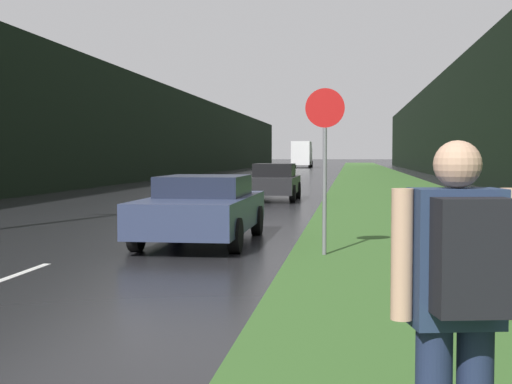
% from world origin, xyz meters
% --- Properties ---
extents(grass_verge, '(6.00, 240.00, 0.02)m').
position_xyz_m(grass_verge, '(6.69, 40.00, 0.01)').
color(grass_verge, '#386028').
rests_on(grass_verge, ground_plane).
extents(lane_stripe_b, '(0.12, 3.00, 0.01)m').
position_xyz_m(lane_stripe_b, '(0.00, 7.25, 0.00)').
color(lane_stripe_b, silver).
rests_on(lane_stripe_b, ground_plane).
extents(lane_stripe_c, '(0.12, 3.00, 0.01)m').
position_xyz_m(lane_stripe_c, '(0.00, 14.25, 0.00)').
color(lane_stripe_c, silver).
rests_on(lane_stripe_c, ground_plane).
extents(lane_stripe_d, '(0.12, 3.00, 0.01)m').
position_xyz_m(lane_stripe_d, '(0.00, 21.25, 0.00)').
color(lane_stripe_d, silver).
rests_on(lane_stripe_d, ground_plane).
extents(lane_stripe_e, '(0.12, 3.00, 0.01)m').
position_xyz_m(lane_stripe_e, '(0.00, 28.25, 0.00)').
color(lane_stripe_e, silver).
rests_on(lane_stripe_e, ground_plane).
extents(treeline_far_side, '(2.00, 140.00, 6.88)m').
position_xyz_m(treeline_far_side, '(-9.69, 50.00, 3.44)').
color(treeline_far_side, black).
rests_on(treeline_far_side, ground_plane).
extents(treeline_near_side, '(2.00, 140.00, 8.10)m').
position_xyz_m(treeline_near_side, '(12.69, 50.00, 4.05)').
color(treeline_near_side, black).
rests_on(treeline_near_side, ground_plane).
extents(stop_sign, '(0.66, 0.07, 2.83)m').
position_xyz_m(stop_sign, '(4.29, 10.23, 1.73)').
color(stop_sign, slate).
rests_on(stop_sign, ground_plane).
extents(hitchhiker_with_backpack, '(0.61, 0.48, 1.78)m').
position_xyz_m(hitchhiker_with_backpack, '(5.22, 1.53, 1.02)').
color(hitchhiker_with_backpack, '#1E2847').
rests_on(hitchhiker_with_backpack, ground_plane).
extents(car_passing_near, '(1.99, 4.67, 1.30)m').
position_xyz_m(car_passing_near, '(1.85, 11.84, 0.67)').
color(car_passing_near, '#2D3856').
rests_on(car_passing_near, ground_plane).
extents(car_passing_far, '(1.84, 4.27, 1.39)m').
position_xyz_m(car_passing_far, '(1.85, 25.01, 0.70)').
color(car_passing_far, black).
rests_on(car_passing_far, ground_plane).
extents(delivery_truck, '(2.61, 7.98, 3.56)m').
position_xyz_m(delivery_truck, '(-1.85, 95.65, 1.87)').
color(delivery_truck, gray).
rests_on(delivery_truck, ground_plane).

